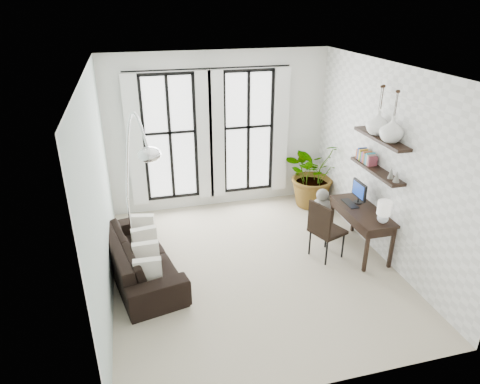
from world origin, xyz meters
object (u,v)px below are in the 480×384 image
object	(u,v)px
sofa	(140,256)
desk_chair	(324,227)
desk	(363,214)
arc_lamp	(136,154)
plant	(314,173)
buddha	(321,213)

from	to	relation	value
sofa	desk_chair	xyz separation A→B (m)	(3.03, -0.30, 0.26)
desk	sofa	bearing A→B (deg)	175.66
arc_lamp	desk_chair	bearing A→B (deg)	-11.75
plant	arc_lamp	distance (m)	4.04
sofa	desk_chair	size ratio (longest dim) A/B	2.19
sofa	arc_lamp	world-z (taller)	arc_lamp
sofa	desk	xyz separation A→B (m)	(3.74, -0.28, 0.41)
desk	arc_lamp	distance (m)	3.88
plant	buddha	world-z (taller)	plant
plant	sofa	bearing A→B (deg)	-155.34
sofa	plant	world-z (taller)	plant
desk_chair	buddha	distance (m)	1.02
plant	arc_lamp	xyz separation A→B (m)	(-3.59, -1.39, 1.21)
sofa	arc_lamp	size ratio (longest dim) A/B	0.88
desk_chair	buddha	size ratio (longest dim) A/B	1.23
plant	arc_lamp	world-z (taller)	arc_lamp
buddha	sofa	bearing A→B (deg)	-169.81
arc_lamp	buddha	bearing A→B (deg)	5.28
sofa	arc_lamp	bearing A→B (deg)	-30.94
plant	buddha	bearing A→B (deg)	-105.11
sofa	arc_lamp	xyz separation A→B (m)	(0.11, 0.31, 1.61)
desk_chair	sofa	bearing A→B (deg)	153.61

